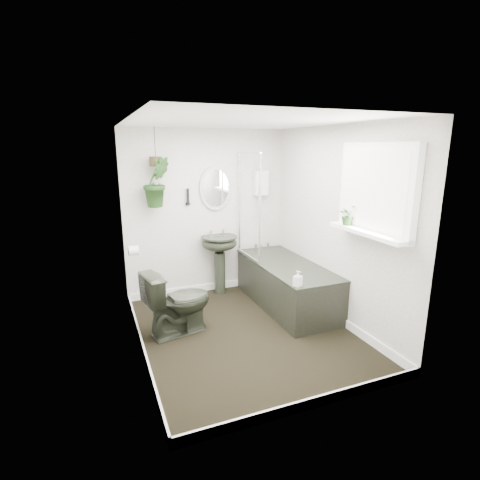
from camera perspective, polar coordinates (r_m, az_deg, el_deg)
name	(u,v)px	position (r m, az deg, el deg)	size (l,w,h in m)	color
floor	(245,333)	(4.41, 0.75, -13.95)	(2.30, 2.80, 0.02)	black
ceiling	(246,121)	(3.90, 0.86, 17.74)	(2.30, 2.80, 0.02)	white
wall_back	(207,213)	(5.30, -5.09, 4.11)	(2.30, 0.02, 2.30)	silver
wall_front	(320,275)	(2.80, 12.02, -5.20)	(2.30, 0.02, 2.30)	silver
wall_left	(133,244)	(3.72, -15.93, -0.63)	(0.02, 2.80, 2.30)	silver
wall_right	(336,226)	(4.56, 14.39, 2.11)	(0.02, 2.80, 2.30)	silver
skirting	(245,328)	(4.38, 0.75, -13.25)	(2.30, 2.80, 0.10)	white
bathtub	(286,284)	(5.02, 7.06, -6.72)	(0.72, 1.72, 0.58)	black
bath_screen	(249,206)	(5.05, 1.41, 5.16)	(0.04, 0.72, 1.40)	silver
shower_box	(261,183)	(5.47, 3.18, 8.68)	(0.20, 0.10, 0.35)	white
oval_mirror	(216,188)	(5.25, -3.73, 7.90)	(0.46, 0.03, 0.62)	#BBB4AB
wall_sconce	(188,197)	(5.14, -7.94, 6.55)	(0.04, 0.04, 0.22)	black
toilet_roll_holder	(133,251)	(4.46, -15.95, -1.55)	(0.11, 0.11, 0.11)	white
window_recess	(376,190)	(3.90, 20.05, 7.20)	(0.08, 1.00, 0.90)	white
window_sill	(367,232)	(3.92, 18.78, 1.10)	(0.18, 1.00, 0.04)	white
window_blinds	(373,190)	(3.87, 19.55, 7.20)	(0.01, 0.86, 0.76)	white
toilet	(178,302)	(4.29, -9.41, -9.24)	(0.42, 0.74, 0.76)	black
pedestal_sink	(220,265)	(5.35, -3.11, -3.76)	(0.50, 0.42, 0.85)	black
sill_plant	(348,215)	(4.12, 16.14, 3.68)	(0.19, 0.17, 0.21)	black
hanging_plant	(157,182)	(4.93, -12.56, 8.61)	(0.35, 0.28, 0.63)	black
soap_bottle	(298,279)	(4.13, 8.80, -5.83)	(0.08, 0.08, 0.17)	black
hanging_pot	(156,161)	(4.91, -12.72, 11.59)	(0.16, 0.16, 0.12)	#342C19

